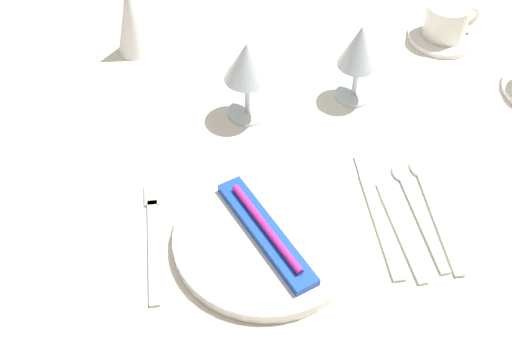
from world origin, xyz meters
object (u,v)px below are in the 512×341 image
napkin_folded (131,17)px  wine_glass_left (247,65)px  dinner_knife (379,217)px  spoon_soup (390,208)px  spoon_tea (431,199)px  fork_outer (153,235)px  spoon_dessert (414,201)px  toothbrush_package (270,231)px  dinner_plate (269,239)px  coffee_cup_right (447,20)px  wine_glass_centre (359,49)px

napkin_folded → wine_glass_left: bearing=-48.7°
dinner_knife → spoon_soup: 0.02m
spoon_tea → napkin_folded: 0.60m
fork_outer → spoon_tea: (0.40, 0.00, 0.00)m
spoon_dessert → toothbrush_package: bearing=-169.6°
fork_outer → wine_glass_left: wine_glass_left is taller
dinner_plate → dinner_knife: dinner_plate is taller
dinner_plate → spoon_dessert: dinner_plate is taller
spoon_dessert → coffee_cup_right: (0.17, 0.37, 0.04)m
toothbrush_package → spoon_tea: toothbrush_package is taller
dinner_plate → wine_glass_left: 0.28m
spoon_tea → wine_glass_left: 0.34m
dinner_plate → fork_outer: (-0.16, 0.04, -0.01)m
coffee_cup_right → wine_glass_centre: size_ratio=0.71×
wine_glass_left → dinner_knife: bearing=-58.2°
wine_glass_centre → toothbrush_package: bearing=-124.1°
toothbrush_package → napkin_folded: (-0.17, 0.47, 0.05)m
toothbrush_package → coffee_cup_right: size_ratio=2.07×
fork_outer → dinner_knife: 0.32m
wine_glass_centre → napkin_folded: 0.40m
toothbrush_package → wine_glass_centre: (0.19, 0.28, 0.07)m
dinner_plate → coffee_cup_right: (0.39, 0.41, 0.03)m
toothbrush_package → spoon_tea: 0.25m
spoon_soup → wine_glass_centre: wine_glass_centre is taller
toothbrush_package → spoon_soup: (0.18, 0.03, -0.02)m
toothbrush_package → dinner_plate: bearing=0.0°
coffee_cup_right → spoon_dessert: bearing=-115.0°
dinner_plate → spoon_soup: 0.19m
spoon_soup → spoon_tea: same height
toothbrush_package → spoon_dessert: (0.22, 0.04, -0.02)m
napkin_folded → spoon_dessert: bearing=-47.7°
dinner_plate → toothbrush_package: 0.02m
napkin_folded → coffee_cup_right: bearing=-5.2°
spoon_soup → spoon_dessert: size_ratio=1.03×
wine_glass_left → napkin_folded: 0.27m
fork_outer → coffee_cup_right: (0.55, 0.38, 0.04)m
spoon_tea → wine_glass_left: bearing=136.4°
fork_outer → coffee_cup_right: coffee_cup_right is taller
spoon_soup → coffee_cup_right: (0.21, 0.38, 0.04)m
wine_glass_centre → wine_glass_left: (-0.18, -0.02, 0.00)m
dinner_knife → napkin_folded: size_ratio=1.61×
dinner_knife → spoon_soup: size_ratio=1.09×
spoon_soup → spoon_tea: bearing=7.2°
dinner_knife → spoon_dessert: spoon_dessert is taller
spoon_dessert → napkin_folded: 0.58m
toothbrush_package → fork_outer: 0.16m
toothbrush_package → spoon_soup: toothbrush_package is taller
fork_outer → spoon_tea: spoon_tea is taller
napkin_folded → spoon_tea: bearing=-45.9°
dinner_knife → napkin_folded: 0.56m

